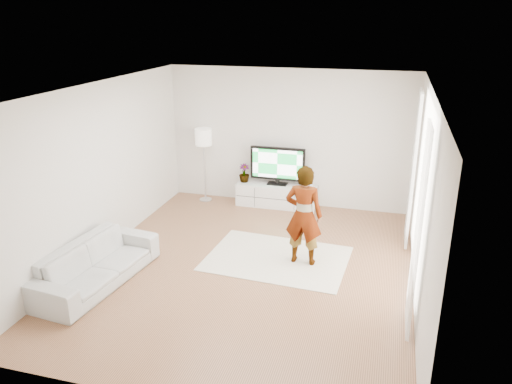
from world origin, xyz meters
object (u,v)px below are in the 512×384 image
(media_console, at_px, (277,195))
(television, at_px, (278,164))
(rug, at_px, (277,258))
(floor_lamp, at_px, (204,140))
(player, at_px, (304,215))
(sofa, at_px, (96,264))

(media_console, bearing_deg, television, 90.00)
(television, xyz_separation_m, rug, (0.55, -2.36, -0.89))
(floor_lamp, bearing_deg, media_console, 2.39)
(media_console, xyz_separation_m, floor_lamp, (-1.56, -0.06, 1.09))
(media_console, xyz_separation_m, television, (-0.00, 0.03, 0.66))
(television, relative_size, rug, 0.50)
(player, xyz_separation_m, floor_lamp, (-2.53, 2.28, 0.50))
(player, bearing_deg, television, -65.43)
(television, xyz_separation_m, floor_lamp, (-1.56, -0.09, 0.43))
(television, bearing_deg, sofa, -115.96)
(sofa, bearing_deg, media_console, -19.73)
(media_console, relative_size, rug, 0.74)
(media_console, distance_m, floor_lamp, 1.90)
(television, xyz_separation_m, sofa, (-1.86, -3.82, -0.58))
(player, bearing_deg, floor_lamp, -39.70)
(media_console, relative_size, floor_lamp, 1.06)
(rug, distance_m, player, 0.92)
(rug, height_order, floor_lamp, floor_lamp)
(media_console, bearing_deg, sofa, -116.12)
(television, height_order, rug, television)
(sofa, bearing_deg, television, -19.56)
(media_console, relative_size, sofa, 0.78)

